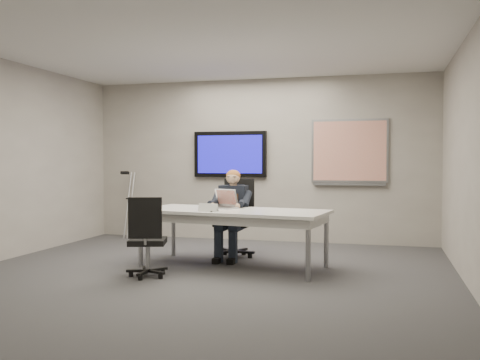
% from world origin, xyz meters
% --- Properties ---
extents(floor, '(6.00, 6.00, 0.02)m').
position_xyz_m(floor, '(0.00, 0.00, 0.00)').
color(floor, '#353537').
rests_on(floor, ground).
extents(ceiling, '(6.00, 6.00, 0.02)m').
position_xyz_m(ceiling, '(0.00, 0.00, 2.80)').
color(ceiling, silver).
rests_on(ceiling, wall_back).
extents(wall_back, '(6.00, 0.02, 2.80)m').
position_xyz_m(wall_back, '(0.00, 3.00, 1.40)').
color(wall_back, gray).
rests_on(wall_back, ground).
extents(wall_front, '(6.00, 0.02, 2.80)m').
position_xyz_m(wall_front, '(0.00, -3.00, 1.40)').
color(wall_front, gray).
rests_on(wall_front, ground).
extents(wall_right, '(0.02, 6.00, 2.80)m').
position_xyz_m(wall_right, '(3.00, 0.00, 1.40)').
color(wall_right, gray).
rests_on(wall_right, ground).
extents(conference_table, '(2.55, 1.34, 0.75)m').
position_xyz_m(conference_table, '(0.21, 0.62, 0.66)').
color(conference_table, white).
rests_on(conference_table, ground).
extents(tv_display, '(1.30, 0.09, 0.80)m').
position_xyz_m(tv_display, '(-0.50, 2.95, 1.50)').
color(tv_display, black).
rests_on(tv_display, wall_back).
extents(whiteboard, '(1.25, 0.08, 1.10)m').
position_xyz_m(whiteboard, '(1.55, 2.97, 1.53)').
color(whiteboard, gray).
rests_on(whiteboard, wall_back).
extents(office_chair_far, '(0.56, 0.56, 1.12)m').
position_xyz_m(office_chair_far, '(0.04, 1.36, 0.35)').
color(office_chair_far, black).
rests_on(office_chair_far, ground).
extents(office_chair_near, '(0.57, 0.57, 0.96)m').
position_xyz_m(office_chair_near, '(-0.59, -0.25, 0.30)').
color(office_chair_near, black).
rests_on(office_chair_near, ground).
extents(seated_person, '(0.39, 0.67, 1.26)m').
position_xyz_m(seated_person, '(0.04, 1.11, 0.51)').
color(seated_person, '#202836').
rests_on(seated_person, office_chair_far).
extents(crutch, '(0.24, 0.71, 1.29)m').
position_xyz_m(crutch, '(-2.35, 2.76, 0.61)').
color(crutch, '#ADB0B5').
rests_on(crutch, ground).
extents(laptop, '(0.42, 0.45, 0.25)m').
position_xyz_m(laptop, '(0.03, 0.86, 0.81)').
color(laptop, silver).
rests_on(laptop, conference_table).
extents(name_tent, '(0.26, 0.09, 0.10)m').
position_xyz_m(name_tent, '(-0.02, 0.31, 0.80)').
color(name_tent, silver).
rests_on(name_tent, conference_table).
extents(pen, '(0.04, 0.15, 0.01)m').
position_xyz_m(pen, '(0.06, 0.31, 0.76)').
color(pen, black).
rests_on(pen, conference_table).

